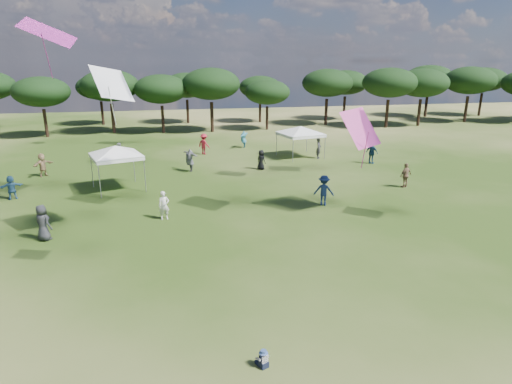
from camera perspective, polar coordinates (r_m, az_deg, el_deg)
tree_line at (r=55.54m, az=-7.31°, el=13.99°), size 108.78×17.63×7.77m
tent_left at (r=29.58m, az=-18.24°, el=5.65°), size 5.83×5.83×3.29m
tent_right at (r=38.44m, az=5.98°, el=8.54°), size 6.64×6.64×3.06m
toddler at (r=12.93m, az=0.94°, el=-21.39°), size 0.41×0.45×0.55m
festival_crowd at (r=33.38m, az=-6.54°, el=4.14°), size 27.66×22.18×1.92m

